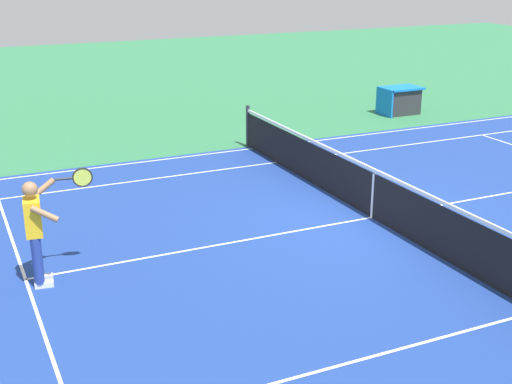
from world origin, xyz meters
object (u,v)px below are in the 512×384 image
(tennis_net, at_px, (373,193))
(tennis_player_near, at_px, (36,227))
(tennis_ball, at_px, (321,164))
(equipment_cart_tarped, at_px, (399,100))

(tennis_net, xyz_separation_m, tennis_player_near, (6.18, 0.25, 0.44))
(tennis_ball, height_order, equipment_cart_tarped, equipment_cart_tarped)
(tennis_net, height_order, tennis_player_near, tennis_player_near)
(tennis_net, height_order, tennis_ball, tennis_net)
(tennis_player_near, bearing_deg, equipment_cart_tarped, -147.92)
(tennis_net, bearing_deg, equipment_cart_tarped, -128.87)
(tennis_net, distance_m, tennis_ball, 3.54)
(tennis_net, xyz_separation_m, equipment_cart_tarped, (-5.90, -7.32, -0.05))
(tennis_net, bearing_deg, tennis_ball, -103.63)
(tennis_player_near, height_order, equipment_cart_tarped, tennis_player_near)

